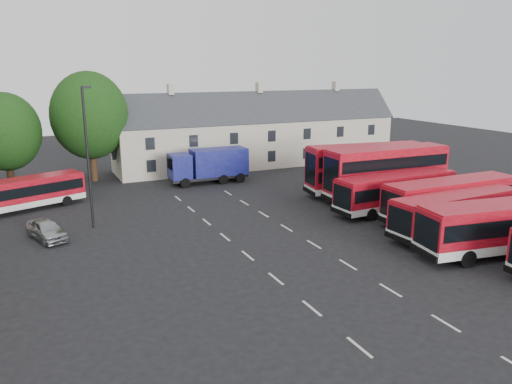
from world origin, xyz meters
TOP-DOWN VIEW (x-y plane):
  - ground at (0.00, 0.00)m, footprint 140.00×140.00m
  - lane_markings at (2.50, 2.00)m, footprint 5.15×33.80m
  - terrace_houses at (14.00, 30.00)m, footprint 35.70×7.13m
  - bus_row_b at (15.38, -4.70)m, footprint 12.46×4.47m
  - bus_row_c at (15.32, -0.54)m, footprint 11.07×3.15m
  - bus_row_d at (17.52, 2.12)m, footprint 11.83×2.76m
  - bus_row_e at (15.47, 6.16)m, footprint 11.40×3.22m
  - bus_dd_south at (17.14, 9.49)m, footprint 11.90×2.99m
  - bus_dd_north at (16.87, 12.05)m, footprint 11.90×4.19m
  - bus_north at (-12.88, 19.54)m, footprint 10.00×5.53m
  - box_truck at (4.89, 22.84)m, footprint 8.22×2.69m
  - silver_car at (-11.60, 10.84)m, footprint 2.97×4.56m
  - lamppost at (-8.26, 12.28)m, footprint 0.74×0.40m

SIDE VIEW (x-z plane):
  - ground at x=0.00m, z-range 0.00..0.00m
  - lane_markings at x=2.50m, z-range 0.00..0.01m
  - silver_car at x=-11.60m, z-range 0.00..1.45m
  - bus_north at x=-12.88m, z-range 0.28..3.06m
  - bus_row_c at x=15.32m, z-range 0.31..3.41m
  - bus_row_e at x=15.47m, z-range 0.32..3.51m
  - bus_row_d at x=17.52m, z-range 0.34..3.68m
  - box_truck at x=4.89m, z-range 0.22..3.80m
  - bus_row_b at x=15.38m, z-range 0.35..3.80m
  - bus_dd_north at x=16.87m, z-range 0.33..5.11m
  - bus_dd_south at x=17.14m, z-range 0.34..5.20m
  - terrace_houses at x=14.00m, z-range -1.17..8.89m
  - lamppost at x=-8.26m, z-range 0.36..10.92m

